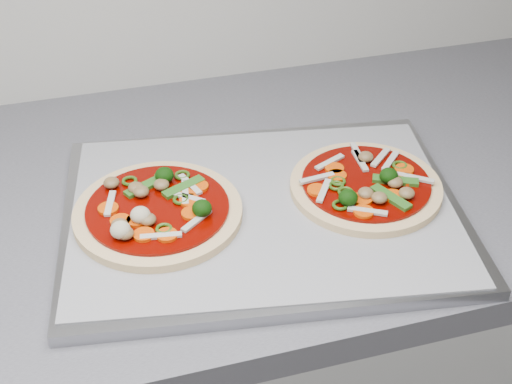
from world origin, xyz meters
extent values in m
cube|color=#95969B|center=(0.39, 1.22, 0.91)|extent=(0.54, 0.43, 0.02)
cube|color=#A1A1A6|center=(0.39, 1.22, 0.92)|extent=(0.52, 0.42, 0.00)
cylinder|color=#EFCC8E|center=(0.27, 1.23, 0.92)|extent=(0.27, 0.27, 0.01)
cylinder|color=#6C0500|center=(0.27, 1.23, 0.93)|extent=(0.22, 0.22, 0.00)
cube|color=beige|center=(0.21, 1.25, 0.94)|extent=(0.02, 0.05, 0.00)
cube|color=beige|center=(0.31, 1.26, 0.94)|extent=(0.02, 0.05, 0.00)
torus|color=#2E5312|center=(0.24, 1.29, 0.94)|extent=(0.03, 0.03, 0.00)
cube|color=beige|center=(0.31, 1.19, 0.94)|extent=(0.04, 0.04, 0.00)
cylinder|color=#FC6700|center=(0.32, 1.26, 0.94)|extent=(0.03, 0.03, 0.00)
ellipsoid|color=#113608|center=(0.31, 1.20, 0.94)|extent=(0.03, 0.03, 0.02)
cube|color=beige|center=(0.30, 1.25, 0.94)|extent=(0.02, 0.05, 0.00)
ellipsoid|color=olive|center=(0.25, 1.20, 0.94)|extent=(0.03, 0.03, 0.01)
ellipsoid|color=olive|center=(0.22, 1.29, 0.94)|extent=(0.03, 0.03, 0.01)
ellipsoid|color=#113608|center=(0.28, 1.28, 0.94)|extent=(0.03, 0.03, 0.02)
cube|color=beige|center=(0.30, 1.24, 0.94)|extent=(0.04, 0.04, 0.00)
ellipsoid|color=olive|center=(0.28, 1.27, 0.94)|extent=(0.02, 0.02, 0.01)
cylinder|color=#FC6700|center=(0.31, 1.25, 0.94)|extent=(0.03, 0.03, 0.00)
torus|color=#2E5312|center=(0.31, 1.28, 0.94)|extent=(0.03, 0.03, 0.00)
cube|color=beige|center=(0.26, 1.17, 0.94)|extent=(0.05, 0.02, 0.00)
ellipsoid|color=olive|center=(0.22, 1.18, 0.94)|extent=(0.02, 0.02, 0.01)
ellipsoid|color=olive|center=(0.22, 1.20, 0.94)|extent=(0.03, 0.03, 0.01)
ellipsoid|color=#B8B08B|center=(0.24, 1.21, 0.94)|extent=(0.02, 0.02, 0.02)
ellipsoid|color=olive|center=(0.25, 1.27, 0.94)|extent=(0.03, 0.03, 0.01)
cylinder|color=#FC6700|center=(0.21, 1.24, 0.94)|extent=(0.04, 0.04, 0.00)
cube|color=#2D721B|center=(0.26, 1.27, 0.94)|extent=(0.06, 0.04, 0.00)
ellipsoid|color=#B8B08B|center=(0.22, 1.19, 0.94)|extent=(0.03, 0.03, 0.02)
cylinder|color=#FC6700|center=(0.30, 1.20, 0.94)|extent=(0.03, 0.03, 0.00)
ellipsoid|color=olive|center=(0.25, 1.26, 0.94)|extent=(0.02, 0.02, 0.01)
cylinder|color=#FC6700|center=(0.24, 1.21, 0.94)|extent=(0.03, 0.03, 0.00)
cylinder|color=#FC6700|center=(0.24, 1.18, 0.94)|extent=(0.03, 0.03, 0.00)
cylinder|color=#FC6700|center=(0.27, 1.17, 0.94)|extent=(0.03, 0.03, 0.00)
torus|color=#2E5312|center=(0.27, 1.18, 0.94)|extent=(0.02, 0.02, 0.00)
cylinder|color=#FC6700|center=(0.22, 1.21, 0.94)|extent=(0.03, 0.03, 0.00)
torus|color=#2E5312|center=(0.30, 1.23, 0.94)|extent=(0.03, 0.03, 0.00)
cube|color=#2D721B|center=(0.30, 1.26, 0.94)|extent=(0.06, 0.04, 0.00)
cylinder|color=#FC6700|center=(0.30, 1.23, 0.94)|extent=(0.03, 0.03, 0.00)
torus|color=#2E5312|center=(0.28, 1.29, 0.94)|extent=(0.03, 0.03, 0.00)
cylinder|color=#EFCC8E|center=(0.53, 1.21, 0.92)|extent=(0.21, 0.21, 0.01)
cylinder|color=#6C0500|center=(0.53, 1.21, 0.93)|extent=(0.18, 0.18, 0.00)
torus|color=#2E5312|center=(0.49, 1.21, 0.93)|extent=(0.03, 0.03, 0.00)
cylinder|color=#FC6700|center=(0.59, 1.22, 0.93)|extent=(0.03, 0.03, 0.00)
ellipsoid|color=#113608|center=(0.49, 1.17, 0.94)|extent=(0.03, 0.03, 0.02)
cylinder|color=#FC6700|center=(0.58, 1.20, 0.93)|extent=(0.03, 0.03, 0.00)
ellipsoid|color=olive|center=(0.53, 1.17, 0.94)|extent=(0.02, 0.02, 0.01)
cylinder|color=#FC6700|center=(0.50, 1.23, 0.93)|extent=(0.03, 0.03, 0.00)
cylinder|color=#FC6700|center=(0.51, 1.18, 0.93)|extent=(0.03, 0.03, 0.00)
torus|color=#2E5312|center=(0.50, 1.20, 0.93)|extent=(0.03, 0.03, 0.00)
cylinder|color=#FC6700|center=(0.50, 1.15, 0.93)|extent=(0.04, 0.04, 0.00)
cube|color=#2D721B|center=(0.55, 1.17, 0.93)|extent=(0.04, 0.06, 0.00)
cube|color=beige|center=(0.54, 1.27, 0.93)|extent=(0.01, 0.05, 0.00)
cube|color=beige|center=(0.50, 1.26, 0.93)|extent=(0.05, 0.03, 0.00)
cube|color=beige|center=(0.51, 1.15, 0.93)|extent=(0.05, 0.03, 0.00)
torus|color=#2E5312|center=(0.48, 1.17, 0.93)|extent=(0.03, 0.03, 0.00)
cylinder|color=#FC6700|center=(0.46, 1.21, 0.93)|extent=(0.03, 0.03, 0.00)
cube|color=beige|center=(0.47, 1.23, 0.93)|extent=(0.05, 0.01, 0.00)
cube|color=beige|center=(0.54, 1.25, 0.93)|extent=(0.01, 0.05, 0.00)
cube|color=#2D721B|center=(0.57, 1.20, 0.93)|extent=(0.06, 0.04, 0.00)
cube|color=beige|center=(0.47, 1.20, 0.93)|extent=(0.03, 0.04, 0.00)
torus|color=#2E5312|center=(0.59, 1.23, 0.93)|extent=(0.02, 0.02, 0.00)
ellipsoid|color=olive|center=(0.56, 1.17, 0.94)|extent=(0.03, 0.03, 0.01)
torus|color=#2E5312|center=(0.49, 1.22, 0.93)|extent=(0.03, 0.03, 0.00)
cube|color=beige|center=(0.57, 1.25, 0.93)|extent=(0.04, 0.04, 0.00)
cylinder|color=#FC6700|center=(0.55, 1.17, 0.93)|extent=(0.03, 0.03, 0.00)
ellipsoid|color=olive|center=(0.52, 1.18, 0.94)|extent=(0.03, 0.03, 0.01)
ellipsoid|color=olive|center=(0.56, 1.19, 0.94)|extent=(0.03, 0.03, 0.01)
cylinder|color=#FC6700|center=(0.50, 1.25, 0.93)|extent=(0.04, 0.04, 0.00)
cube|color=beige|center=(0.59, 1.20, 0.93)|extent=(0.04, 0.04, 0.00)
ellipsoid|color=#113608|center=(0.56, 1.20, 0.94)|extent=(0.03, 0.03, 0.02)
ellipsoid|color=olive|center=(0.55, 1.26, 0.94)|extent=(0.02, 0.02, 0.01)
cube|color=beige|center=(0.58, 1.24, 0.93)|extent=(0.04, 0.04, 0.00)
camera|label=1|loc=(0.19, 0.54, 1.47)|focal=50.00mm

